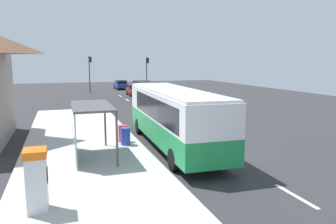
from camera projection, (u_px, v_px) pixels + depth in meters
name	position (u px, v px, depth m)	size (l,w,h in m)	color
ground_plane	(146.00, 113.00, 30.16)	(56.00, 92.00, 0.04)	#2D2D30
sidewalk_platform	(85.00, 151.00, 16.90)	(6.20, 30.00, 0.18)	beige
lane_stripe_seg_0	(296.00, 196.00, 11.48)	(0.16, 2.20, 0.01)	silver
lane_stripe_seg_1	(227.00, 157.00, 16.17)	(0.16, 2.20, 0.01)	silver
lane_stripe_seg_2	(189.00, 135.00, 20.86)	(0.16, 2.20, 0.01)	silver
lane_stripe_seg_3	(165.00, 122.00, 25.55)	(0.16, 2.20, 0.01)	silver
lane_stripe_seg_4	(149.00, 112.00, 30.24)	(0.16, 2.20, 0.01)	silver
lane_stripe_seg_5	(137.00, 105.00, 34.93)	(0.16, 2.20, 0.01)	silver
lane_stripe_seg_6	(128.00, 100.00, 39.61)	(0.16, 2.20, 0.01)	silver
lane_stripe_seg_7	(120.00, 96.00, 44.30)	(0.16, 2.20, 0.01)	silver
bus	(173.00, 114.00, 17.69)	(2.85, 11.08, 3.21)	#1E8C47
white_van	(145.00, 89.00, 38.98)	(2.15, 5.25, 2.30)	black
sedan_near	(135.00, 90.00, 44.99)	(1.99, 4.47, 1.52)	#A51919
sedan_far	(121.00, 84.00, 55.00)	(1.87, 4.42, 1.52)	navy
ticket_machine	(37.00, 180.00, 9.82)	(0.66, 0.76, 1.94)	silver
recycling_bin_blue	(125.00, 136.00, 17.79)	(0.52, 0.52, 0.95)	blue
recycling_bin_red	(123.00, 133.00, 18.44)	(0.52, 0.52, 0.95)	red
traffic_light_near_side	(147.00, 69.00, 50.50)	(0.49, 0.28, 5.28)	#2D2D2D
traffic_light_far_side	(90.00, 69.00, 48.57)	(0.49, 0.28, 5.44)	#2D2D2D
bus_shelter	(85.00, 117.00, 15.26)	(1.80, 4.00, 2.50)	#4C4C51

